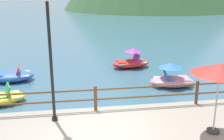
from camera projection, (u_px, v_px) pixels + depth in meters
name	position (u px, v px, depth m)	size (l,w,h in m)	color
ground_plane	(75.00, 19.00, 46.57)	(200.00, 200.00, 0.00)	#38607A
dock_railing	(95.00, 96.00, 9.84)	(23.92, 0.12, 0.95)	brown
lamp_post	(50.00, 47.00, 8.50)	(0.28, 0.28, 4.24)	black
beach_umbrella	(220.00, 70.00, 7.86)	(1.70, 1.70, 2.24)	#B2B2B7
pedal_boat_1	(0.00, 99.00, 11.46)	(2.41, 1.77, 0.81)	yellow
pedal_boat_2	(12.00, 76.00, 14.38)	(2.41, 1.58, 0.87)	blue
pedal_boat_4	(172.00, 79.00, 13.59)	(2.38, 1.59, 1.21)	pink
pedal_boat_6	(131.00, 62.00, 16.90)	(2.53, 1.45, 1.24)	red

